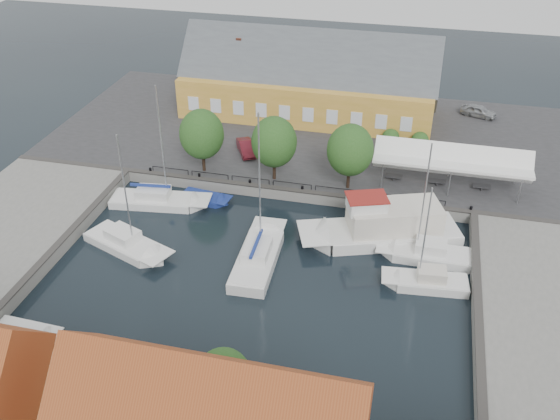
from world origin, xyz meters
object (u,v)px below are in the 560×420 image
Objects in this scene: tent_canopy at (452,160)px; car_silver at (479,111)px; launch_sw at (26,334)px; east_boat_b at (427,284)px; warehouse at (304,83)px; launch_nw at (205,199)px; west_boat_a at (158,202)px; car_red at (246,147)px; trawler at (385,228)px; west_boat_c at (127,246)px; center_sailboat at (258,258)px; east_boat_a at (426,255)px.

tent_canopy reaches higher than car_silver.
east_boat_b is at bearing 24.02° from launch_sw.
tent_canopy is (16.60, -13.86, -0.74)m from warehouse.
warehouse reaches higher than launch_nw.
car_red is at bearing 60.73° from west_boat_a.
trawler is 28.65m from launch_sw.
west_boat_c is at bearing -162.65° from trawler.
car_silver is at bearing 60.51° from center_sailboat.
west_boat_a reaches higher than trawler.
trawler is at bearing -120.27° from tent_canopy.
west_boat_a reaches higher than launch_nw.
west_boat_c is at bearing -107.02° from warehouse.
trawler is (9.48, 5.60, 0.65)m from center_sailboat.
east_boat_b reaches higher than launch_sw.
west_boat_a is 18.16m from launch_sw.
warehouse is 2.57× the size of west_boat_c.
west_boat_c reaches higher than trawler.
center_sailboat is at bearing -164.42° from east_boat_a.
warehouse reaches higher than car_red.
tent_canopy is 1.52× the size of east_boat_b.
west_boat_a is at bearing 173.81° from east_boat_a.
tent_canopy is at bearing 17.04° from west_boat_a.
east_boat_a is at bearing -98.08° from tent_canopy.
launch_nw is at bearing 23.08° from west_boat_a.
tent_canopy is at bearing -39.86° from warehouse.
center_sailboat reaches higher than car_silver.
east_boat_b is at bearing -0.12° from center_sailboat.
warehouse is 20.18m from car_silver.
east_boat_a reaches higher than tent_canopy.
center_sailboat reaches higher than launch_sw.
car_red is 0.28× the size of trawler.
tent_canopy is 29.62m from west_boat_c.
west_boat_c reaches higher than car_silver.
car_silver is at bearing 72.37° from trawler.
car_red is at bearing 72.56° from west_boat_c.
center_sailboat is 0.94× the size of trawler.
trawler is (11.64, -22.34, -3.41)m from warehouse.
west_boat_a reaches higher than launch_sw.
east_boat_b is at bearing -56.65° from trawler.
launch_nw is (-1.63, -8.20, -1.55)m from car_red.
warehouse is 7.37× the size of car_red.
warehouse is 5.75× the size of launch_nw.
center_sailboat is 13.18m from east_boat_b.
trawler is 1.15× the size of west_boat_a.
car_red is 0.78× the size of launch_nw.
launch_sw is at bearing 162.75° from car_silver.
trawler is 16.95m from launch_nw.
car_red is 17.10m from center_sailboat.
tent_canopy is 1.07× the size of center_sailboat.
launch_sw is 0.99× the size of launch_nw.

